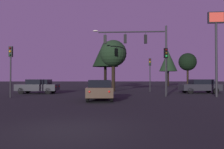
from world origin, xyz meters
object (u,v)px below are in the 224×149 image
at_px(car_crossing_left, 38,86).
at_px(tree_left_far, 188,62).
at_px(traffic_light_corner_left, 166,62).
at_px(tree_center_horizon, 168,61).
at_px(tree_lot_edge, 105,53).
at_px(car_crossing_right, 200,86).
at_px(traffic_signal_mast_arm, 142,46).
at_px(tree_right_cluster, 105,53).
at_px(tree_behind_sign, 113,54).
at_px(traffic_light_corner_right, 11,61).
at_px(traffic_light_median, 150,68).
at_px(car_nearside_lane, 100,90).
at_px(store_sign_illuminated, 216,35).

bearing_deg(car_crossing_left, tree_left_far, 38.08).
height_order(traffic_light_corner_left, tree_center_horizon, tree_center_horizon).
relative_size(traffic_light_corner_left, tree_lot_edge, 0.46).
distance_m(car_crossing_left, car_crossing_right, 17.69).
height_order(traffic_signal_mast_arm, tree_right_cluster, tree_right_cluster).
bearing_deg(tree_behind_sign, car_crossing_left, -155.41).
xyz_separation_m(traffic_light_corner_right, traffic_light_median, (13.42, 7.85, -0.18)).
relative_size(car_nearside_lane, tree_right_cluster, 0.51).
relative_size(traffic_light_median, tree_center_horizon, 0.55).
relative_size(tree_left_far, tree_right_cluster, 0.78).
bearing_deg(tree_lot_edge, car_nearside_lane, -89.83).
relative_size(car_nearside_lane, car_crossing_left, 0.93).
distance_m(car_crossing_right, tree_lot_edge, 25.02).
bearing_deg(car_nearside_lane, store_sign_illuminated, 14.96).
bearing_deg(traffic_signal_mast_arm, tree_center_horizon, 68.73).
bearing_deg(tree_center_horizon, car_crossing_right, -96.57).
bearing_deg(tree_right_cluster, traffic_light_corner_left, -71.08).
distance_m(tree_left_far, tree_lot_edge, 16.54).
bearing_deg(tree_behind_sign, traffic_light_corner_left, -60.25).
bearing_deg(tree_behind_sign, traffic_light_corner_right, -135.69).
relative_size(traffic_light_corner_left, tree_behind_sign, 0.67).
bearing_deg(traffic_light_median, traffic_light_corner_right, -149.66).
xyz_separation_m(traffic_light_median, store_sign_illuminated, (4.48, -7.43, 2.57)).
bearing_deg(traffic_light_corner_right, store_sign_illuminated, 1.35).
bearing_deg(car_crossing_right, car_nearside_lane, -145.15).
distance_m(car_nearside_lane, car_crossing_left, 10.08).
distance_m(car_crossing_left, tree_left_far, 29.21).
distance_m(traffic_light_corner_left, traffic_light_corner_right, 13.53).
relative_size(tree_behind_sign, tree_lot_edge, 0.68).
bearing_deg(traffic_signal_mast_arm, car_nearside_lane, -124.74).
relative_size(car_crossing_left, tree_behind_sign, 0.69).
bearing_deg(store_sign_illuminated, traffic_light_median, 121.09).
bearing_deg(store_sign_illuminated, tree_right_cluster, 120.73).
relative_size(car_nearside_lane, tree_center_horizon, 0.56).
distance_m(traffic_light_corner_left, car_nearside_lane, 6.95).
bearing_deg(car_nearside_lane, tree_behind_sign, 83.56).
bearing_deg(traffic_light_median, tree_behind_sign, 168.73).
xyz_separation_m(traffic_light_corner_left, tree_center_horizon, (7.45, 26.35, 2.21)).
bearing_deg(tree_left_far, tree_center_horizon, 120.81).
relative_size(car_crossing_left, tree_lot_edge, 0.47).
distance_m(car_crossing_left, tree_behind_sign, 9.86).
relative_size(traffic_light_corner_right, traffic_light_median, 1.07).
relative_size(traffic_light_corner_left, car_crossing_left, 0.97).
bearing_deg(traffic_light_median, traffic_light_corner_left, -89.30).
height_order(traffic_light_corner_right, car_crossing_left, traffic_light_corner_right).
relative_size(car_crossing_right, tree_behind_sign, 0.66).
relative_size(traffic_signal_mast_arm, tree_behind_sign, 1.18).
bearing_deg(car_nearside_lane, traffic_light_corner_left, 27.98).
height_order(store_sign_illuminated, tree_behind_sign, store_sign_illuminated).
bearing_deg(car_nearside_lane, traffic_light_corner_right, 163.39).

